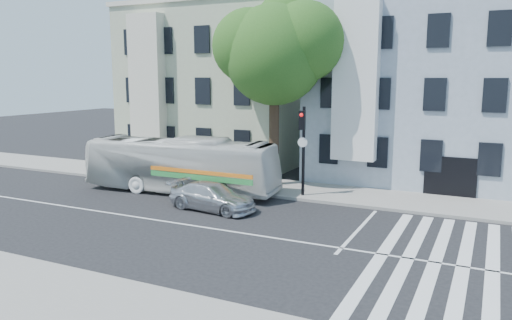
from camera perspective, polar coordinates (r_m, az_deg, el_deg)
The scene contains 10 objects.
ground at distance 21.70m, azimuth -7.12°, elevation -7.48°, with size 120.00×120.00×0.00m, color black.
sidewalk_far at distance 28.49m, azimuth 1.63°, elevation -3.13°, with size 80.00×4.00×0.15m, color gray.
sidewalk_near at distance 15.99m, azimuth -23.36°, elevation -14.27°, with size 80.00×4.00×0.15m, color gray.
building_left at distance 37.22m, azimuth -3.81°, elevation 8.25°, with size 12.00×10.00×11.00m, color #A5AB90.
building_right at distance 32.68m, azimuth 18.28°, elevation 7.62°, with size 12.00×10.00×11.00m, color #8B99A5.
street_tree at distance 28.49m, azimuth 2.44°, elevation 12.57°, with size 7.30×5.90×11.10m.
bus at distance 27.67m, azimuth -8.59°, elevation -0.56°, with size 10.92×2.56×3.04m, color silver.
sedan at distance 23.96m, azimuth -5.01°, elevation -4.19°, with size 4.47×1.82×1.30m, color silver.
hedge at distance 30.45m, azimuth -11.63°, elevation -1.68°, with size 8.50×0.84×0.70m, color #28591C, non-canonical shape.
traffic_signal at distance 25.79m, azimuth 5.38°, elevation 2.32°, with size 0.50×0.55×4.80m.
Camera 1 is at (11.35, -17.38, 6.32)m, focal length 35.00 mm.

